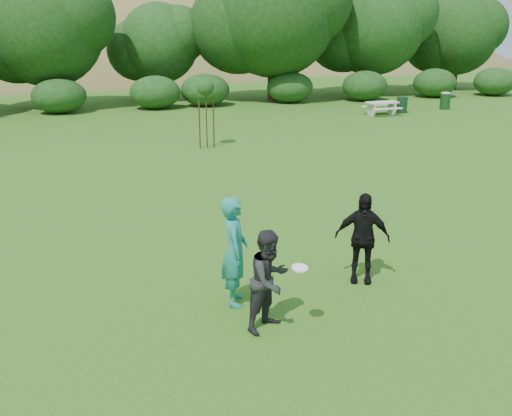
{
  "coord_description": "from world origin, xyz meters",
  "views": [
    {
      "loc": [
        -3.94,
        -8.21,
        4.95
      ],
      "look_at": [
        0.0,
        3.0,
        1.1
      ],
      "focal_mm": 40.0,
      "sensor_mm": 36.0,
      "label": 1
    }
  ],
  "objects_px": {
    "player_teal": "(235,251)",
    "trash_can_near": "(402,105)",
    "player_black": "(362,238)",
    "trash_can_lidded": "(445,100)",
    "player_grey": "(270,280)",
    "sapling": "(206,89)",
    "picnic_table": "(382,106)"
  },
  "relations": [
    {
      "from": "trash_can_near",
      "to": "trash_can_lidded",
      "type": "distance_m",
      "value": 3.32
    },
    {
      "from": "player_teal",
      "to": "trash_can_near",
      "type": "bearing_deg",
      "value": -25.7
    },
    {
      "from": "player_black",
      "to": "trash_can_lidded",
      "type": "distance_m",
      "value": 25.97
    },
    {
      "from": "picnic_table",
      "to": "trash_can_lidded",
      "type": "height_order",
      "value": "trash_can_lidded"
    },
    {
      "from": "player_grey",
      "to": "sapling",
      "type": "bearing_deg",
      "value": 50.24
    },
    {
      "from": "trash_can_near",
      "to": "sapling",
      "type": "height_order",
      "value": "sapling"
    },
    {
      "from": "player_black",
      "to": "sapling",
      "type": "relative_size",
      "value": 0.65
    },
    {
      "from": "player_teal",
      "to": "player_black",
      "type": "bearing_deg",
      "value": -74.32
    },
    {
      "from": "player_teal",
      "to": "player_grey",
      "type": "distance_m",
      "value": 1.12
    },
    {
      "from": "player_black",
      "to": "trash_can_lidded",
      "type": "height_order",
      "value": "player_black"
    },
    {
      "from": "picnic_table",
      "to": "trash_can_lidded",
      "type": "xyz_separation_m",
      "value": [
        4.87,
        0.81,
        0.02
      ]
    },
    {
      "from": "player_grey",
      "to": "sapling",
      "type": "relative_size",
      "value": 0.62
    },
    {
      "from": "picnic_table",
      "to": "sapling",
      "type": "bearing_deg",
      "value": -155.05
    },
    {
      "from": "trash_can_near",
      "to": "picnic_table",
      "type": "relative_size",
      "value": 0.5
    },
    {
      "from": "sapling",
      "to": "picnic_table",
      "type": "bearing_deg",
      "value": 24.95
    },
    {
      "from": "player_teal",
      "to": "picnic_table",
      "type": "xyz_separation_m",
      "value": [
        14.64,
        19.02,
        -0.51
      ]
    },
    {
      "from": "player_black",
      "to": "player_grey",
      "type": "bearing_deg",
      "value": -125.89
    },
    {
      "from": "player_teal",
      "to": "player_grey",
      "type": "bearing_deg",
      "value": -151.35
    },
    {
      "from": "player_grey",
      "to": "trash_can_lidded",
      "type": "bearing_deg",
      "value": 18.23
    },
    {
      "from": "trash_can_near",
      "to": "picnic_table",
      "type": "xyz_separation_m",
      "value": [
        -1.57,
        -0.4,
        0.07
      ]
    },
    {
      "from": "trash_can_near",
      "to": "picnic_table",
      "type": "bearing_deg",
      "value": -165.75
    },
    {
      "from": "trash_can_near",
      "to": "picnic_table",
      "type": "distance_m",
      "value": 1.62
    },
    {
      "from": "player_black",
      "to": "trash_can_lidded",
      "type": "relative_size",
      "value": 1.76
    },
    {
      "from": "player_teal",
      "to": "player_black",
      "type": "height_order",
      "value": "player_teal"
    },
    {
      "from": "player_black",
      "to": "sapling",
      "type": "distance_m",
      "value": 13.63
    },
    {
      "from": "sapling",
      "to": "trash_can_lidded",
      "type": "relative_size",
      "value": 2.71
    },
    {
      "from": "player_teal",
      "to": "player_grey",
      "type": "relative_size",
      "value": 1.17
    },
    {
      "from": "player_grey",
      "to": "trash_can_near",
      "type": "xyz_separation_m",
      "value": [
        15.93,
        20.49,
        -0.43
      ]
    },
    {
      "from": "player_black",
      "to": "picnic_table",
      "type": "bearing_deg",
      "value": 86.23
    },
    {
      "from": "sapling",
      "to": "picnic_table",
      "type": "xyz_separation_m",
      "value": [
        11.61,
        5.4,
        -1.9
      ]
    },
    {
      "from": "player_teal",
      "to": "trash_can_near",
      "type": "height_order",
      "value": "player_teal"
    },
    {
      "from": "player_grey",
      "to": "trash_can_near",
      "type": "relative_size",
      "value": 1.95
    }
  ]
}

